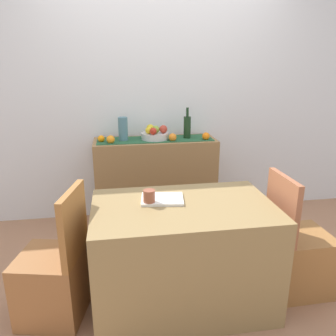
# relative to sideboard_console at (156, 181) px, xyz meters

# --- Properties ---
(ground_plane) EXTENTS (6.40, 6.40, 0.02)m
(ground_plane) POSITION_rel_sideboard_console_xyz_m (0.10, -0.92, -0.45)
(ground_plane) COLOR #A47455
(ground_plane) RESTS_ON ground
(room_wall_rear) EXTENTS (6.40, 0.06, 2.70)m
(room_wall_rear) POSITION_rel_sideboard_console_xyz_m (0.10, 0.26, 0.91)
(room_wall_rear) COLOR silver
(room_wall_rear) RESTS_ON ground
(sideboard_console) EXTENTS (1.22, 0.42, 0.89)m
(sideboard_console) POSITION_rel_sideboard_console_xyz_m (0.00, 0.00, 0.00)
(sideboard_console) COLOR olive
(sideboard_console) RESTS_ON ground
(table_runner) EXTENTS (1.15, 0.32, 0.01)m
(table_runner) POSITION_rel_sideboard_console_xyz_m (0.00, 0.00, 0.45)
(table_runner) COLOR #235434
(table_runner) RESTS_ON sideboard_console
(fruit_bowl) EXTENTS (0.27, 0.27, 0.06)m
(fruit_bowl) POSITION_rel_sideboard_console_xyz_m (-0.00, 0.00, 0.48)
(fruit_bowl) COLOR silver
(fruit_bowl) RESTS_ON table_runner
(apple_rear) EXTENTS (0.07, 0.07, 0.07)m
(apple_rear) POSITION_rel_sideboard_console_xyz_m (0.01, -0.02, 0.55)
(apple_rear) COLOR #83A838
(apple_rear) RESTS_ON fruit_bowl
(apple_left) EXTENTS (0.08, 0.08, 0.08)m
(apple_left) POSITION_rel_sideboard_console_xyz_m (0.08, -0.03, 0.55)
(apple_left) COLOR #B23A29
(apple_left) RESTS_ON fruit_bowl
(apple_right) EXTENTS (0.07, 0.07, 0.07)m
(apple_right) POSITION_rel_sideboard_console_xyz_m (-0.07, -0.03, 0.54)
(apple_right) COLOR gold
(apple_right) RESTS_ON fruit_bowl
(apple_center) EXTENTS (0.08, 0.08, 0.08)m
(apple_center) POSITION_rel_sideboard_console_xyz_m (-0.04, 0.05, 0.55)
(apple_center) COLOR gold
(apple_center) RESTS_ON fruit_bowl
(apple_front) EXTENTS (0.07, 0.07, 0.07)m
(apple_front) POSITION_rel_sideboard_console_xyz_m (-0.03, -0.08, 0.55)
(apple_front) COLOR #B52B1B
(apple_front) RESTS_ON fruit_bowl
(wine_bottle) EXTENTS (0.07, 0.07, 0.31)m
(wine_bottle) POSITION_rel_sideboard_console_xyz_m (0.33, -0.00, 0.56)
(wine_bottle) COLOR #173219
(wine_bottle) RESTS_ON sideboard_console
(ceramic_vase) EXTENTS (0.09, 0.09, 0.23)m
(ceramic_vase) POSITION_rel_sideboard_console_xyz_m (-0.31, 0.00, 0.56)
(ceramic_vase) COLOR slate
(ceramic_vase) RESTS_ON sideboard_console
(orange_loose_far) EXTENTS (0.08, 0.08, 0.08)m
(orange_loose_far) POSITION_rel_sideboard_console_xyz_m (-0.44, -0.10, 0.48)
(orange_loose_far) COLOR orange
(orange_loose_far) RESTS_ON sideboard_console
(orange_loose_near_bowl) EXTENTS (0.08, 0.08, 0.08)m
(orange_loose_near_bowl) POSITION_rel_sideboard_console_xyz_m (0.16, -0.10, 0.48)
(orange_loose_near_bowl) COLOR orange
(orange_loose_near_bowl) RESTS_ON sideboard_console
(orange_loose_mid) EXTENTS (0.08, 0.08, 0.08)m
(orange_loose_mid) POSITION_rel_sideboard_console_xyz_m (0.50, -0.09, 0.48)
(orange_loose_mid) COLOR orange
(orange_loose_mid) RESTS_ON sideboard_console
(orange_loose_end) EXTENTS (0.07, 0.07, 0.07)m
(orange_loose_end) POSITION_rel_sideboard_console_xyz_m (-0.53, -0.02, 0.48)
(orange_loose_end) COLOR orange
(orange_loose_end) RESTS_ON sideboard_console
(dining_table) EXTENTS (1.19, 0.74, 0.74)m
(dining_table) POSITION_rel_sideboard_console_xyz_m (0.02, -1.29, -0.07)
(dining_table) COLOR olive
(dining_table) RESTS_ON ground
(open_book) EXTENTS (0.31, 0.25, 0.02)m
(open_book) POSITION_rel_sideboard_console_xyz_m (-0.10, -1.19, 0.31)
(open_book) COLOR white
(open_book) RESTS_ON dining_table
(coffee_cup) EXTENTS (0.08, 0.08, 0.10)m
(coffee_cup) POSITION_rel_sideboard_console_xyz_m (-0.19, -1.25, 0.35)
(coffee_cup) COLOR brown
(coffee_cup) RESTS_ON dining_table
(chair_near_window) EXTENTS (0.48, 0.48, 0.90)m
(chair_near_window) POSITION_rel_sideboard_console_xyz_m (-0.83, -1.29, -0.18)
(chair_near_window) COLOR #925E34
(chair_near_window) RESTS_ON ground
(chair_by_corner) EXTENTS (0.41, 0.41, 0.90)m
(chair_by_corner) POSITION_rel_sideboard_console_xyz_m (0.88, -1.29, -0.18)
(chair_by_corner) COLOR #996534
(chair_by_corner) RESTS_ON ground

